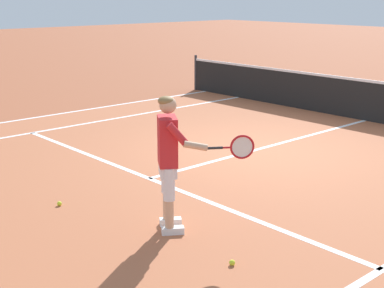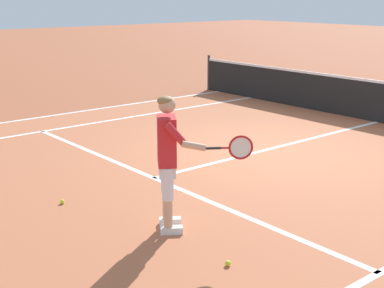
% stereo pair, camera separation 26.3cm
% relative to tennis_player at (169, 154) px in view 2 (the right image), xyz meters
% --- Properties ---
extents(ground_plane, '(80.00, 80.00, 0.00)m').
position_rel_tennis_player_xyz_m(ground_plane, '(-1.77, 3.49, -0.99)').
color(ground_plane, '#9E5133').
extents(court_inner_surface, '(10.98, 10.28, 0.00)m').
position_rel_tennis_player_xyz_m(court_inner_surface, '(-1.77, 2.48, -0.99)').
color(court_inner_surface, '#B2603D').
rests_on(court_inner_surface, ground).
extents(line_service, '(8.23, 0.10, 0.01)m').
position_rel_tennis_player_xyz_m(line_service, '(-1.77, 1.02, -0.99)').
color(line_service, white).
rests_on(line_service, ground).
extents(line_centre_service, '(0.10, 6.40, 0.01)m').
position_rel_tennis_player_xyz_m(line_centre_service, '(-1.77, 4.22, -0.99)').
color(line_centre_service, white).
rests_on(line_centre_service, ground).
extents(line_singles_left, '(0.10, 9.88, 0.01)m').
position_rel_tennis_player_xyz_m(line_singles_left, '(-5.89, 2.48, -0.99)').
color(line_singles_left, white).
rests_on(line_singles_left, ground).
extents(line_doubles_left, '(0.10, 9.88, 0.01)m').
position_rel_tennis_player_xyz_m(line_doubles_left, '(-7.26, 2.48, -0.99)').
color(line_doubles_left, white).
rests_on(line_doubles_left, ground).
extents(tennis_net, '(11.96, 0.08, 1.07)m').
position_rel_tennis_player_xyz_m(tennis_net, '(-1.77, 7.42, -0.49)').
color(tennis_net, '#333338').
rests_on(tennis_net, ground).
extents(tennis_player, '(1.08, 0.87, 1.71)m').
position_rel_tennis_player_xyz_m(tennis_player, '(0.00, 0.00, 0.00)').
color(tennis_player, white).
rests_on(tennis_player, ground).
extents(tennis_ball_near_feet, '(0.07, 0.07, 0.07)m').
position_rel_tennis_player_xyz_m(tennis_ball_near_feet, '(-1.67, -0.65, -0.96)').
color(tennis_ball_near_feet, '#CCE02D').
rests_on(tennis_ball_near_feet, ground).
extents(tennis_ball_by_baseline, '(0.07, 0.07, 0.07)m').
position_rel_tennis_player_xyz_m(tennis_ball_by_baseline, '(1.19, -0.11, -0.96)').
color(tennis_ball_by_baseline, '#CCE02D').
rests_on(tennis_ball_by_baseline, ground).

